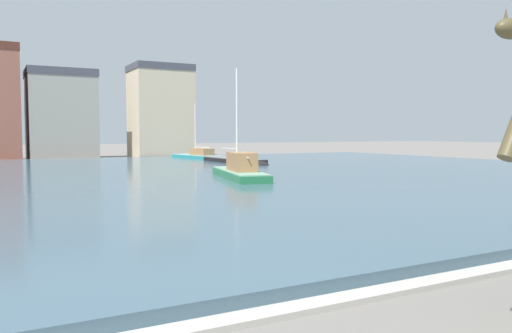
# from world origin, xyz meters

# --- Properties ---
(harbor_water) EXTENTS (82.79, 49.93, 0.38)m
(harbor_water) POSITION_xyz_m (0.00, 33.48, 0.19)
(harbor_water) COLOR #3D5666
(harbor_water) RESTS_ON ground
(quay_edge_coping) EXTENTS (82.79, 0.50, 0.12)m
(quay_edge_coping) POSITION_xyz_m (0.00, 8.26, 0.06)
(quay_edge_coping) COLOR #ADA89E
(quay_edge_coping) RESTS_ON ground
(sailboat_black) EXTENTS (2.60, 9.77, 6.06)m
(sailboat_black) POSITION_xyz_m (15.81, 42.10, 0.40)
(sailboat_black) COLOR black
(sailboat_black) RESTS_ON ground
(sailboat_green) EXTENTS (3.62, 9.14, 6.98)m
(sailboat_green) POSITION_xyz_m (9.16, 28.63, 0.62)
(sailboat_green) COLOR #236B42
(sailboat_green) RESTS_ON ground
(sailboat_teal) EXTENTS (3.52, 9.78, 6.27)m
(sailboat_teal) POSITION_xyz_m (15.66, 52.38, 0.49)
(sailboat_teal) COLOR teal
(sailboat_teal) RESTS_ON ground
(townhouse_narrow_midrow) EXTENTS (7.45, 7.44, 10.31)m
(townhouse_narrow_midrow) POSITION_xyz_m (3.33, 63.51, 5.17)
(townhouse_narrow_midrow) COLOR gray
(townhouse_narrow_midrow) RESTS_ON ground
(townhouse_wide_warehouse) EXTENTS (7.07, 6.13, 11.40)m
(townhouse_wide_warehouse) POSITION_xyz_m (14.65, 61.56, 5.71)
(townhouse_wide_warehouse) COLOR #C6B293
(townhouse_wide_warehouse) RESTS_ON ground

